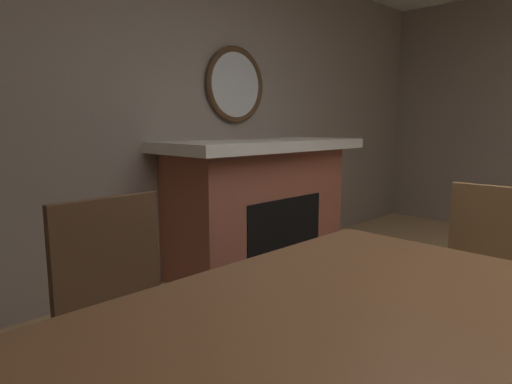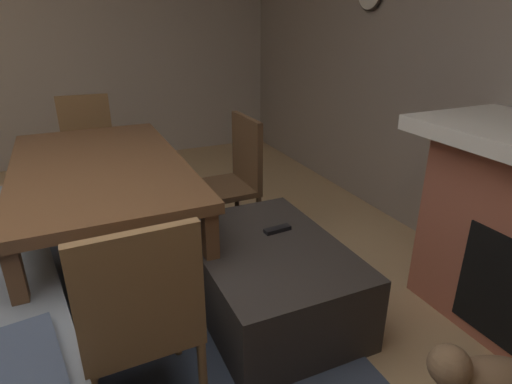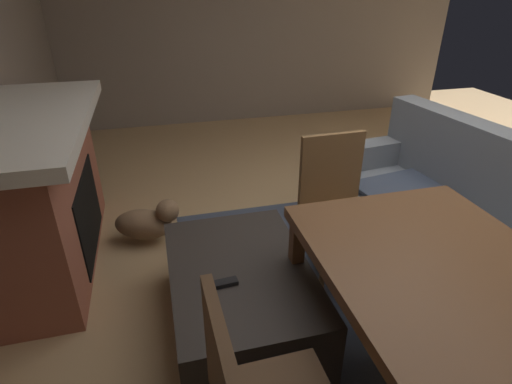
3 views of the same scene
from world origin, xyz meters
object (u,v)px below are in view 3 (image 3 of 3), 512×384
Objects in this scene: couch at (462,232)px; dining_table at (485,322)px; fireplace at (38,193)px; dining_chair_west at (336,197)px; small_dog at (148,222)px; tv_remote at (222,284)px; ottoman_coffee_table at (240,297)px.

couch is 1.27m from dining_table.
fireplace is 1.99m from dining_chair_west.
small_dog is at bearing 94.52° from fireplace.
couch is at bearing 93.41° from tv_remote.
couch is 1.53m from ottoman_coffee_table.
fireplace is at bearing -85.48° from small_dog.
couch reaches higher than tv_remote.
ottoman_coffee_table is (0.94, 1.17, -0.34)m from fireplace.
tv_remote reaches higher than ottoman_coffee_table.
dining_table reaches higher than tv_remote.
fireplace is at bearing -128.94° from ottoman_coffee_table.
dining_table is at bearing 34.12° from small_dog.
tv_remote is at bearing 18.71° from small_dog.
ottoman_coffee_table is 1.11m from small_dog.
ottoman_coffee_table is at bearing -85.96° from couch.
fireplace is at bearing -104.71° from dining_chair_west.
dining_chair_west is (-1.29, -0.00, -0.15)m from dining_table.
dining_chair_west is (0.50, 1.92, -0.02)m from fireplace.
small_dog is at bearing -113.74° from couch.
couch is at bearing 66.26° from small_dog.
fireplace is 2.63m from dining_table.
tv_remote is 1.04m from dining_chair_west.
fireplace is 1.63× the size of ottoman_coffee_table.
fireplace is 0.99× the size of dining_table.
fireplace is 11.12× the size of tv_remote.
dining_table reaches higher than ottoman_coffee_table.
couch is 2.21m from small_dog.
ottoman_coffee_table is 0.93m from dining_chair_west.
ottoman_coffee_table is 1.17× the size of dining_chair_west.
dining_table is (1.80, 1.92, 0.12)m from fireplace.
small_dog is (-0.89, -2.02, -0.14)m from couch.
fireplace reaches higher than tv_remote.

